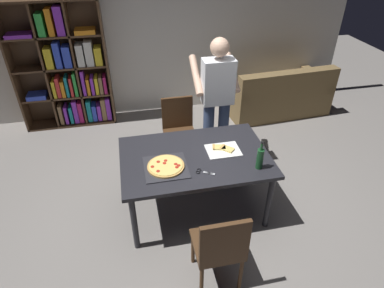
# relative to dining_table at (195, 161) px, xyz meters

# --- Properties ---
(ground_plane) EXTENTS (12.00, 12.00, 0.00)m
(ground_plane) POSITION_rel_dining_table_xyz_m (0.00, 0.00, -0.68)
(ground_plane) COLOR gray
(back_wall) EXTENTS (6.40, 0.10, 2.80)m
(back_wall) POSITION_rel_dining_table_xyz_m (0.00, 2.60, 0.72)
(back_wall) COLOR silver
(back_wall) RESTS_ON ground_plane
(dining_table) EXTENTS (1.57, 1.05, 0.75)m
(dining_table) POSITION_rel_dining_table_xyz_m (0.00, 0.00, 0.00)
(dining_table) COLOR #232328
(dining_table) RESTS_ON ground_plane
(chair_near_camera) EXTENTS (0.42, 0.42, 0.90)m
(chair_near_camera) POSITION_rel_dining_table_xyz_m (-0.00, -1.01, -0.17)
(chair_near_camera) COLOR #472D19
(chair_near_camera) RESTS_ON ground_plane
(chair_far_side) EXTENTS (0.42, 0.42, 0.90)m
(chair_far_side) POSITION_rel_dining_table_xyz_m (0.00, 1.01, -0.17)
(chair_far_side) COLOR #472D19
(chair_far_side) RESTS_ON ground_plane
(couch) EXTENTS (1.75, 0.96, 0.85)m
(couch) POSITION_rel_dining_table_xyz_m (1.90, 1.99, -0.38)
(couch) COLOR brown
(couch) RESTS_ON ground_plane
(bookshelf) EXTENTS (1.40, 0.35, 1.95)m
(bookshelf) POSITION_rel_dining_table_xyz_m (-1.50, 2.38, 0.24)
(bookshelf) COLOR #513823
(bookshelf) RESTS_ON ground_plane
(person_serving_pizza) EXTENTS (0.55, 0.54, 1.75)m
(person_serving_pizza) POSITION_rel_dining_table_xyz_m (0.45, 0.79, 0.32)
(person_serving_pizza) COLOR #38476B
(person_serving_pizza) RESTS_ON ground_plane
(pepperoni_pizza_on_tray) EXTENTS (0.44, 0.44, 0.04)m
(pepperoni_pizza_on_tray) POSITION_rel_dining_table_xyz_m (-0.33, -0.14, 0.09)
(pepperoni_pizza_on_tray) COLOR #2D2D33
(pepperoni_pizza_on_tray) RESTS_ON dining_table
(pizza_slices_on_towel) EXTENTS (0.36, 0.28, 0.03)m
(pizza_slices_on_towel) POSITION_rel_dining_table_xyz_m (0.32, 0.04, 0.08)
(pizza_slices_on_towel) COLOR white
(pizza_slices_on_towel) RESTS_ON dining_table
(wine_bottle) EXTENTS (0.07, 0.07, 0.32)m
(wine_bottle) POSITION_rel_dining_table_xyz_m (0.59, -0.33, 0.19)
(wine_bottle) COLOR #194723
(wine_bottle) RESTS_ON dining_table
(kitchen_scissors) EXTENTS (0.19, 0.14, 0.01)m
(kitchen_scissors) POSITION_rel_dining_table_xyz_m (0.01, -0.29, 0.08)
(kitchen_scissors) COLOR silver
(kitchen_scissors) RESTS_ON dining_table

